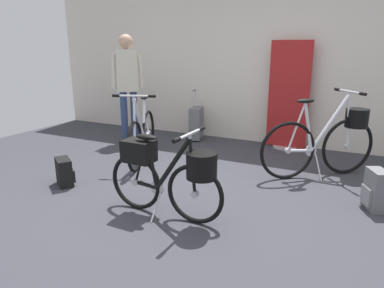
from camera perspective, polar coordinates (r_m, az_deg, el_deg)
The scene contains 10 objects.
ground_plane at distance 3.49m, azimuth -1.34°, elevation -9.56°, with size 8.04×8.04×0.00m, color #38383F.
back_wall at distance 5.66m, azimuth 11.66°, elevation 14.11°, with size 8.04×0.10×2.75m, color silver.
floor_banner_stand at distance 5.40m, azimuth 15.54°, elevation 6.74°, with size 0.60×0.36×1.60m.
folding_bike_foreground at distance 3.06m, azimuth -3.93°, elevation -4.58°, with size 1.16×0.53×0.82m.
display_bike_left at distance 4.36m, azimuth 21.53°, elevation 0.89°, with size 1.16×0.97×1.02m.
display_bike_right at distance 4.63m, azimuth -8.23°, elevation 1.32°, with size 0.62×1.29×0.95m.
visitor_near_wall at distance 5.66m, azimuth -10.55°, elevation 10.07°, with size 0.43×0.39×1.69m.
rolling_suitcase at distance 5.77m, azimuth 0.70°, elevation 3.49°, with size 0.26×0.39×0.83m.
backpack_on_floor at distance 4.11m, azimuth -20.25°, elevation -4.37°, with size 0.31×0.27×0.30m.
handbag_on_floor at distance 3.71m, azimuth 27.98°, elevation -6.74°, with size 0.24×0.29×0.39m.
Camera 1 is at (1.49, -2.80, 1.47)m, focal length 32.40 mm.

